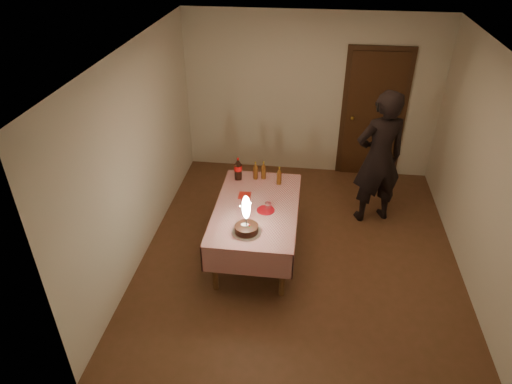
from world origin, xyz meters
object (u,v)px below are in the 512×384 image
dining_table (257,213)px  photographer (379,158)px  red_plate (266,210)px  clear_cup (268,206)px  amber_bottle_right (279,176)px  birthday_cake (246,223)px  red_cup (245,203)px  amber_bottle_left (255,171)px  amber_bottle_mid (264,171)px  cola_bottle (238,169)px

dining_table → photographer: size_ratio=0.89×
red_plate → clear_cup: bearing=53.1°
dining_table → photographer: bearing=32.7°
red_plate → amber_bottle_right: (0.11, 0.64, 0.11)m
birthday_cake → photographer: 2.19m
red_cup → amber_bottle_left: bearing=86.6°
clear_cup → red_cup: bearing=177.2°
amber_bottle_mid → photographer: 1.57m
amber_bottle_left → photographer: size_ratio=0.13×
amber_bottle_left → photographer: 1.67m
amber_bottle_left → photographer: bearing=10.8°
birthday_cake → amber_bottle_mid: (0.05, 1.22, -0.00)m
dining_table → clear_cup: 0.21m
birthday_cake → cola_bottle: bearing=103.7°
red_cup → amber_bottle_right: amber_bottle_right is taller
red_cup → cola_bottle: cola_bottle is taller
amber_bottle_mid → dining_table: bearing=-90.5°
red_cup → clear_cup: red_cup is taller
amber_bottle_left → red_plate: bearing=-73.3°
amber_bottle_right → dining_table: bearing=-111.5°
birthday_cake → amber_bottle_right: size_ratio=1.89×
dining_table → cola_bottle: bearing=117.5°
birthday_cake → red_cup: birthday_cake is taller
clear_cup → cola_bottle: 0.83m
birthday_cake → amber_bottle_left: bearing=92.5°
dining_table → amber_bottle_left: (-0.10, 0.67, 0.21)m
clear_cup → amber_bottle_left: amber_bottle_left is taller
birthday_cake → photographer: size_ratio=0.25×
amber_bottle_left → amber_bottle_right: same height
dining_table → amber_bottle_mid: (0.01, 0.69, 0.21)m
birthday_cake → cola_bottle: size_ratio=1.52×
red_plate → photographer: size_ratio=0.11×
red_plate → amber_bottle_mid: amber_bottle_mid is taller
red_cup → amber_bottle_left: 0.70m
clear_cup → amber_bottle_mid: 0.75m
amber_bottle_left → red_cup: bearing=-93.4°
dining_table → red_plate: bearing=-28.8°
red_cup → photographer: 1.97m
cola_bottle → amber_bottle_left: size_ratio=1.25×
red_cup → photographer: bearing=31.0°
amber_bottle_left → amber_bottle_mid: same height
dining_table → amber_bottle_right: size_ratio=6.75×
dining_table → red_cup: size_ratio=17.20×
red_cup → cola_bottle: (-0.19, 0.66, 0.10)m
dining_table → amber_bottle_left: amber_bottle_left is taller
clear_cup → cola_bottle: bearing=125.3°
cola_bottle → birthday_cake: bearing=-76.3°
red_plate → birthday_cake: bearing=-110.3°
red_cup → amber_bottle_mid: bearing=78.3°
dining_table → red_cup: (-0.14, -0.02, 0.15)m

